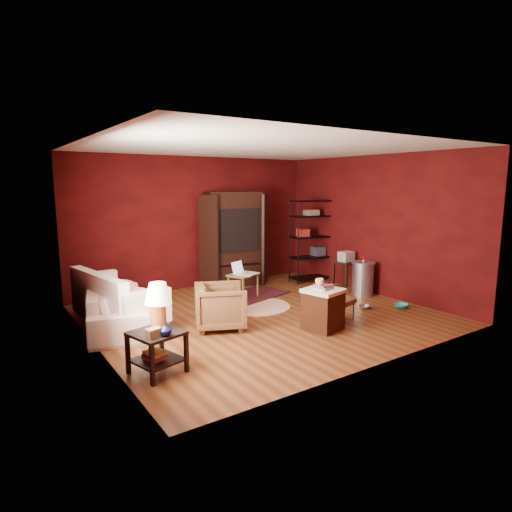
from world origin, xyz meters
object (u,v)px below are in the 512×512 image
at_px(armchair, 220,304).
at_px(wire_shelving, 311,237).
at_px(laptop_desk, 243,276).
at_px(sofa, 116,299).
at_px(tv_armoire, 233,237).
at_px(side_table, 157,319).
at_px(hamper, 323,308).

distance_m(armchair, wire_shelving, 3.77).
distance_m(armchair, laptop_desk, 1.73).
relative_size(sofa, wire_shelving, 1.16).
bearing_deg(tv_armoire, side_table, -122.59).
bearing_deg(hamper, armchair, 143.81).
bearing_deg(tv_armoire, laptop_desk, -102.75).
bearing_deg(wire_shelving, sofa, -163.89).
relative_size(sofa, armchair, 2.83).
bearing_deg(side_table, armchair, 34.15).
height_order(laptop_desk, wire_shelving, wire_shelving).
relative_size(laptop_desk, tv_armoire, 0.35).
height_order(side_table, hamper, side_table).
relative_size(armchair, hamper, 1.04).
bearing_deg(wire_shelving, laptop_desk, -160.04).
xyz_separation_m(sofa, side_table, (-0.06, -1.98, 0.22)).
xyz_separation_m(side_table, wire_shelving, (4.69, 2.62, 0.38)).
relative_size(laptop_desk, wire_shelving, 0.39).
bearing_deg(wire_shelving, hamper, -119.55).
bearing_deg(side_table, wire_shelving, 29.16).
height_order(side_table, wire_shelving, wire_shelving).
bearing_deg(laptop_desk, wire_shelving, -11.00).
bearing_deg(wire_shelving, side_table, -142.58).
distance_m(side_table, hamper, 2.67).
distance_m(sofa, side_table, 1.99).
height_order(sofa, armchair, sofa).
bearing_deg(laptop_desk, side_table, -162.43).
bearing_deg(hamper, sofa, 142.58).
bearing_deg(laptop_desk, sofa, 161.85).
height_order(armchair, hamper, armchair).
height_order(sofa, hamper, sofa).
distance_m(hamper, laptop_desk, 2.19).
bearing_deg(sofa, wire_shelving, -68.34).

